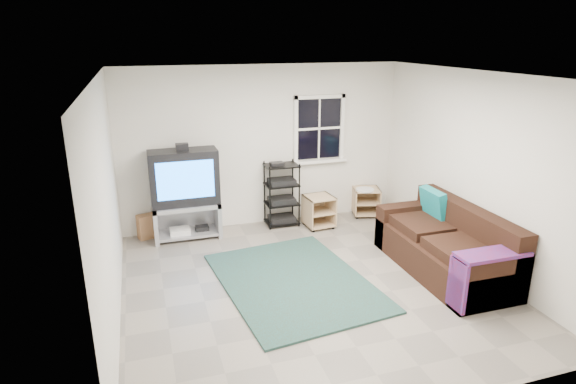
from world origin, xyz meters
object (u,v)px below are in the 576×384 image
object	(u,v)px
tv_unit	(185,187)
side_table_right	(366,199)
av_rack	(282,198)
side_table_left	(318,210)
sofa	(446,247)

from	to	relation	value
tv_unit	side_table_right	size ratio (longest dim) A/B	2.76
av_rack	side_table_left	distance (m)	0.63
tv_unit	av_rack	xyz separation A→B (m)	(1.56, 0.06, -0.36)
av_rack	tv_unit	bearing A→B (deg)	-177.72
av_rack	side_table_left	size ratio (longest dim) A/B	2.03
side_table_right	sofa	distance (m)	2.26
side_table_right	sofa	bearing A→B (deg)	-88.22
av_rack	sofa	distance (m)	2.77
tv_unit	sofa	world-z (taller)	tv_unit
tv_unit	side_table_right	xyz separation A→B (m)	(3.10, 0.06, -0.54)
sofa	side_table_left	bearing A→B (deg)	117.72
tv_unit	av_rack	size ratio (longest dim) A/B	1.40
tv_unit	side_table_right	bearing A→B (deg)	1.08
side_table_left	side_table_right	size ratio (longest dim) A/B	0.97
av_rack	side_table_right	size ratio (longest dim) A/B	1.97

